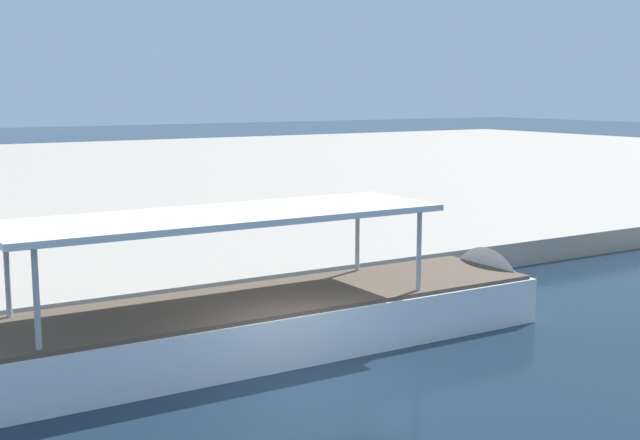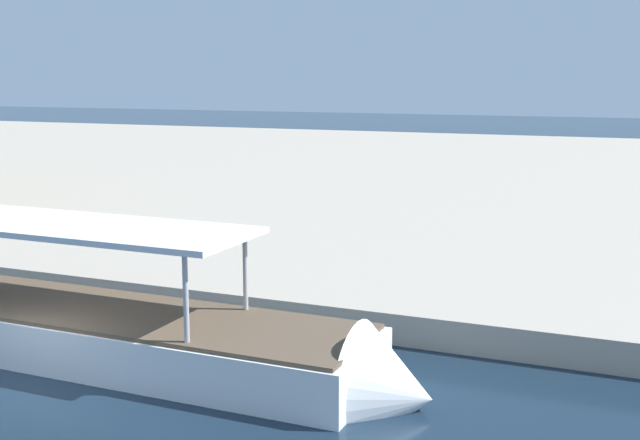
% 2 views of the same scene
% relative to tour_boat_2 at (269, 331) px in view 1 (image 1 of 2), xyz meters
% --- Properties ---
extents(ground_plane, '(220.00, 220.00, 0.00)m').
position_rel_tour_boat_2_xyz_m(ground_plane, '(-0.29, -2.00, -0.35)').
color(ground_plane, '#142333').
extents(tour_boat_2, '(14.81, 2.85, 3.80)m').
position_rel_tour_boat_2_xyz_m(tour_boat_2, '(0.00, 0.00, 0.00)').
color(tour_boat_2, white).
rests_on(tour_boat_2, ground_plane).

